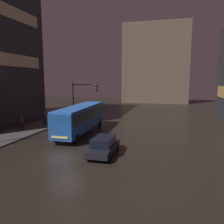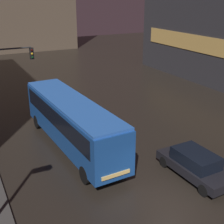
{
  "view_description": "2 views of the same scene",
  "coord_description": "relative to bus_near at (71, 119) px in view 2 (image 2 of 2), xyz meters",
  "views": [
    {
      "loc": [
        8.13,
        -15.58,
        6.25
      ],
      "look_at": [
        1.31,
        9.67,
        2.45
      ],
      "focal_mm": 35.0,
      "sensor_mm": 36.0,
      "label": 1
    },
    {
      "loc": [
        -8.26,
        -9.75,
        9.66
      ],
      "look_at": [
        0.84,
        7.9,
        2.03
      ],
      "focal_mm": 50.0,
      "sensor_mm": 36.0,
      "label": 2
    }
  ],
  "objects": [
    {
      "name": "ground_plane",
      "position": [
        2.06,
        -8.01,
        -2.02
      ],
      "size": [
        120.0,
        120.0,
        0.0
      ],
      "primitive_type": "plane",
      "color": "black"
    },
    {
      "name": "bus_near",
      "position": [
        0.0,
        0.0,
        0.0
      ],
      "size": [
        2.89,
        11.45,
        3.28
      ],
      "rotation": [
        0.0,
        0.0,
        3.19
      ],
      "color": "#194793",
      "rests_on": "ground"
    },
    {
      "name": "car_taxi",
      "position": [
        4.82,
        -6.47,
        -1.26
      ],
      "size": [
        2.03,
        4.69,
        1.49
      ],
      "rotation": [
        0.0,
        0.0,
        3.17
      ],
      "color": "black",
      "rests_on": "ground"
    },
    {
      "name": "traffic_light_main",
      "position": [
        -2.89,
        7.18,
        2.06
      ],
      "size": [
        4.03,
        0.35,
        5.93
      ],
      "color": "#2D2D2D",
      "rests_on": "ground"
    }
  ]
}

